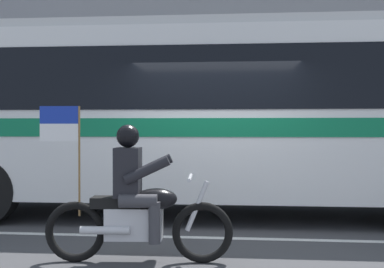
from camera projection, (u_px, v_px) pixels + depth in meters
ground_plane at (216, 229)px, 7.66m from camera, size 60.00×60.00×0.00m
sidewalk_curb at (228, 185)px, 12.73m from camera, size 28.00×3.80×0.15m
lane_center_stripe at (213, 238)px, 7.06m from camera, size 26.60×0.14×0.01m
office_building_facade at (231, 15)px, 14.93m from camera, size 28.00×0.89×9.58m
transit_bus at (216, 107)px, 8.83m from camera, size 11.54×2.72×3.22m
motorcycle_with_rider at (136, 204)px, 5.78m from camera, size 2.19×0.64×1.78m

